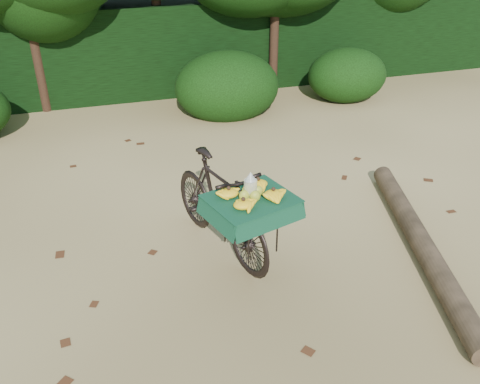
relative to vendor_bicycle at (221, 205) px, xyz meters
name	(u,v)px	position (x,y,z in m)	size (l,w,h in m)	color
ground	(207,253)	(-0.18, -0.03, -0.58)	(80.00, 80.00, 0.00)	tan
vendor_bicycle	(221,205)	(0.00, 0.00, 0.00)	(1.16, 1.98, 1.14)	black
fallen_log	(421,242)	(2.14, -0.73, -0.46)	(0.24, 0.24, 3.36)	brown
hedge_backdrop	(131,47)	(-0.18, 6.27, 0.32)	(26.00, 1.80, 1.80)	black
bush_clumps	(175,95)	(0.32, 4.27, -0.13)	(8.80, 1.70, 0.90)	black
leaf_litter	(194,223)	(-0.18, 0.62, -0.57)	(7.00, 7.30, 0.01)	#482513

